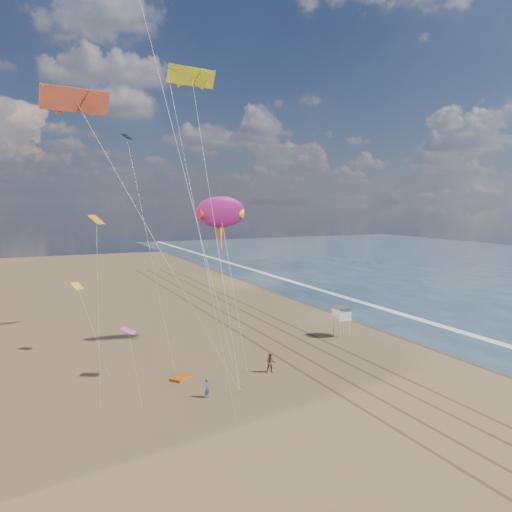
{
  "coord_description": "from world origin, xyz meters",
  "views": [
    {
      "loc": [
        -23.49,
        -23.89,
        15.45
      ],
      "look_at": [
        -0.51,
        26.0,
        9.5
      ],
      "focal_mm": 35.0,
      "sensor_mm": 36.0,
      "label": 1
    }
  ],
  "objects_px": {
    "lifeguard_stand": "(342,314)",
    "show_kite": "(221,212)",
    "grounded_kite": "(181,378)",
    "kite_flyer_a": "(207,388)",
    "kite_flyer_b": "(271,363)"
  },
  "relations": [
    {
      "from": "show_kite",
      "to": "kite_flyer_a",
      "type": "height_order",
      "value": "show_kite"
    },
    {
      "from": "kite_flyer_a",
      "to": "show_kite",
      "type": "bearing_deg",
      "value": 23.99
    },
    {
      "from": "show_kite",
      "to": "grounded_kite",
      "type": "bearing_deg",
      "value": -128.85
    },
    {
      "from": "show_kite",
      "to": "kite_flyer_b",
      "type": "xyz_separation_m",
      "value": [
        0.58,
        -10.93,
        -13.46
      ]
    },
    {
      "from": "grounded_kite",
      "to": "show_kite",
      "type": "distance_m",
      "value": 18.4
    },
    {
      "from": "grounded_kite",
      "to": "kite_flyer_a",
      "type": "height_order",
      "value": "kite_flyer_a"
    },
    {
      "from": "show_kite",
      "to": "kite_flyer_a",
      "type": "distance_m",
      "value": 20.61
    },
    {
      "from": "grounded_kite",
      "to": "kite_flyer_b",
      "type": "bearing_deg",
      "value": -51.36
    },
    {
      "from": "grounded_kite",
      "to": "kite_flyer_a",
      "type": "bearing_deg",
      "value": -119.69
    },
    {
      "from": "show_kite",
      "to": "kite_flyer_b",
      "type": "distance_m",
      "value": 17.35
    },
    {
      "from": "lifeguard_stand",
      "to": "grounded_kite",
      "type": "distance_m",
      "value": 21.65
    },
    {
      "from": "grounded_kite",
      "to": "kite_flyer_b",
      "type": "distance_m",
      "value": 8.13
    },
    {
      "from": "lifeguard_stand",
      "to": "grounded_kite",
      "type": "xyz_separation_m",
      "value": [
        -20.73,
        -5.71,
        -2.55
      ]
    },
    {
      "from": "lifeguard_stand",
      "to": "show_kite",
      "type": "xyz_separation_m",
      "value": [
        -13.44,
        3.34,
        11.71
      ]
    },
    {
      "from": "lifeguard_stand",
      "to": "kite_flyer_b",
      "type": "distance_m",
      "value": 15.03
    }
  ]
}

